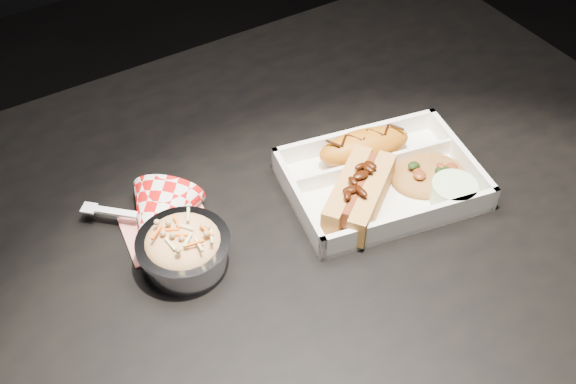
# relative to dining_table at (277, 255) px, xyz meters

# --- Properties ---
(dining_table) EXTENTS (1.20, 0.80, 0.75)m
(dining_table) POSITION_rel_dining_table_xyz_m (0.00, 0.00, 0.00)
(dining_table) COLOR black
(dining_table) RESTS_ON ground
(food_tray) EXTENTS (0.28, 0.22, 0.04)m
(food_tray) POSITION_rel_dining_table_xyz_m (0.14, -0.04, 0.10)
(food_tray) COLOR white
(food_tray) RESTS_ON dining_table
(fried_pastry) EXTENTS (0.14, 0.08, 0.04)m
(fried_pastry) POSITION_rel_dining_table_xyz_m (0.15, 0.02, 0.12)
(fried_pastry) COLOR #C56D13
(fried_pastry) RESTS_ON food_tray
(hotdog) EXTENTS (0.15, 0.13, 0.06)m
(hotdog) POSITION_rel_dining_table_xyz_m (0.09, -0.06, 0.12)
(hotdog) COLOR #CF9046
(hotdog) RESTS_ON food_tray
(fried_rice_mound) EXTENTS (0.12, 0.10, 0.03)m
(fried_rice_mound) POSITION_rel_dining_table_xyz_m (0.20, -0.06, 0.11)
(fried_rice_mound) COLOR #AB6E31
(fried_rice_mound) RESTS_ON food_tray
(cupcake_liner) EXTENTS (0.06, 0.06, 0.03)m
(cupcake_liner) POSITION_rel_dining_table_xyz_m (0.20, -0.11, 0.11)
(cupcake_liner) COLOR beige
(cupcake_liner) RESTS_ON food_tray
(foil_coleslaw_cup) EXTENTS (0.11, 0.11, 0.07)m
(foil_coleslaw_cup) POSITION_rel_dining_table_xyz_m (-0.14, -0.02, 0.12)
(foil_coleslaw_cup) COLOR silver
(foil_coleslaw_cup) RESTS_ON dining_table
(napkin_fork) EXTENTS (0.15, 0.15, 0.10)m
(napkin_fork) POSITION_rel_dining_table_xyz_m (-0.15, 0.05, 0.11)
(napkin_fork) COLOR red
(napkin_fork) RESTS_ON dining_table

